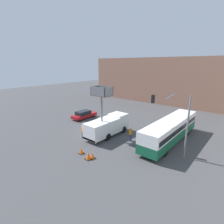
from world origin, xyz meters
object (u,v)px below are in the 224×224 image
at_px(utility_truck, 108,125).
at_px(parked_car_curbside, 84,114).
at_px(traffic_cone_mid_road, 92,156).
at_px(traffic_cone_far_side, 88,156).
at_px(traffic_cone_near_truck, 81,151).
at_px(city_bus, 171,129).
at_px(traffic_light_pole, 175,115).
at_px(road_worker_directing, 130,134).
at_px(road_worker_near_truck, 83,132).

xyz_separation_m(utility_truck, parked_car_curbside, (-8.56, 3.13, -0.85)).
bearing_deg(utility_truck, traffic_cone_mid_road, -63.26).
distance_m(utility_truck, traffic_cone_mid_road, 6.39).
bearing_deg(traffic_cone_far_side, utility_truck, 113.59).
bearing_deg(parked_car_curbside, traffic_cone_mid_road, -37.49).
bearing_deg(utility_truck, traffic_cone_near_truck, -78.84).
relative_size(city_bus, traffic_cone_near_truck, 18.41).
bearing_deg(traffic_cone_mid_road, traffic_light_pole, 46.21).
distance_m(utility_truck, road_worker_directing, 3.48).
relative_size(traffic_cone_far_side, parked_car_curbside, 0.16).
xyz_separation_m(utility_truck, traffic_cone_mid_road, (2.82, -5.59, -1.29)).
xyz_separation_m(city_bus, road_worker_directing, (-3.98, -3.10, -0.75)).
relative_size(traffic_cone_near_truck, traffic_cone_mid_road, 1.08).
bearing_deg(road_worker_near_truck, parked_car_curbside, -16.13).
relative_size(road_worker_directing, traffic_cone_mid_road, 3.12).
bearing_deg(road_worker_near_truck, utility_truck, -100.70).
relative_size(road_worker_near_truck, road_worker_directing, 0.93).
bearing_deg(road_worker_directing, traffic_cone_far_side, 109.96).
bearing_deg(traffic_cone_far_side, parked_car_curbside, 140.80).
distance_m(road_worker_near_truck, parked_car_curbside, 8.79).
xyz_separation_m(road_worker_directing, parked_car_curbside, (-11.94, 2.54, -0.25)).
xyz_separation_m(traffic_light_pole, traffic_cone_near_truck, (-7.69, -6.33, -4.21)).
xyz_separation_m(road_worker_near_truck, traffic_cone_near_truck, (3.13, -2.94, -0.58)).
relative_size(road_worker_near_truck, traffic_cone_far_side, 2.33).
distance_m(utility_truck, traffic_cone_near_truck, 5.91).
height_order(road_worker_near_truck, traffic_cone_near_truck, road_worker_near_truck).
bearing_deg(parked_car_curbside, utility_truck, -20.11).
bearing_deg(traffic_cone_near_truck, utility_truck, 101.16).
xyz_separation_m(city_bus, traffic_cone_mid_road, (-4.54, -9.28, -1.43)).
xyz_separation_m(road_worker_near_truck, road_worker_directing, (5.39, 3.32, 0.09)).
relative_size(utility_truck, traffic_cone_far_side, 9.01).
distance_m(traffic_light_pole, road_worker_directing, 6.49).
relative_size(traffic_light_pole, traffic_cone_far_side, 8.72).
distance_m(utility_truck, parked_car_curbside, 9.15).
bearing_deg(traffic_light_pole, road_worker_directing, -179.26).
bearing_deg(city_bus, traffic_cone_mid_road, 145.02).
height_order(traffic_cone_near_truck, traffic_cone_mid_road, traffic_cone_near_truck).
xyz_separation_m(utility_truck, traffic_cone_near_truck, (1.12, -5.67, -1.27)).
xyz_separation_m(utility_truck, city_bus, (7.36, 3.69, 0.14)).
bearing_deg(road_worker_directing, road_worker_near_truck, 58.29).
xyz_separation_m(city_bus, traffic_light_pole, (1.45, -3.03, 2.80)).
relative_size(utility_truck, city_bus, 0.56).
bearing_deg(traffic_cone_near_truck, road_worker_directing, 70.11).
distance_m(road_worker_near_truck, traffic_cone_mid_road, 5.65).
bearing_deg(utility_truck, traffic_light_pole, 4.29).
distance_m(road_worker_directing, parked_car_curbside, 12.21).
bearing_deg(traffic_light_pole, utility_truck, -175.71).
xyz_separation_m(traffic_cone_near_truck, traffic_cone_mid_road, (1.70, 0.08, -0.02)).
height_order(utility_truck, road_worker_directing, utility_truck).
bearing_deg(traffic_light_pole, traffic_cone_mid_road, -133.79).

